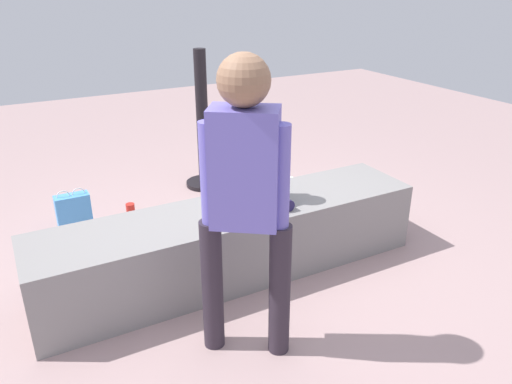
# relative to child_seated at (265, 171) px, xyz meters

# --- Properties ---
(ground_plane) EXTENTS (12.00, 12.00, 0.00)m
(ground_plane) POSITION_rel_child_seated_xyz_m (-0.24, -0.01, -0.70)
(ground_plane) COLOR #A98A89
(concrete_ledge) EXTENTS (2.59, 0.56, 0.48)m
(concrete_ledge) POSITION_rel_child_seated_xyz_m (-0.24, -0.01, -0.45)
(concrete_ledge) COLOR gray
(concrete_ledge) RESTS_ON ground_plane
(child_seated) EXTENTS (0.28, 0.32, 0.48)m
(child_seated) POSITION_rel_child_seated_xyz_m (0.00, 0.00, 0.00)
(child_seated) COLOR #231D4B
(child_seated) RESTS_ON concrete_ledge
(adult_standing) EXTENTS (0.40, 0.34, 1.57)m
(adult_standing) POSITION_rel_child_seated_xyz_m (-0.51, -0.70, 0.25)
(adult_standing) COLOR #2C242F
(adult_standing) RESTS_ON ground_plane
(cake_plate) EXTENTS (0.22, 0.22, 0.07)m
(cake_plate) POSITION_rel_child_seated_xyz_m (-0.30, -0.09, -0.19)
(cake_plate) COLOR white
(cake_plate) RESTS_ON concrete_ledge
(gift_bag) EXTENTS (0.26, 0.12, 0.37)m
(gift_bag) POSITION_rel_child_seated_xyz_m (-1.09, 1.10, -0.53)
(gift_bag) COLOR #4C99E0
(gift_bag) RESTS_ON ground_plane
(railing_post) EXTENTS (0.36, 0.36, 1.29)m
(railing_post) POSITION_rel_child_seated_xyz_m (0.19, 1.52, -0.20)
(railing_post) COLOR black
(railing_post) RESTS_ON ground_plane
(water_bottle_near_gift) EXTENTS (0.07, 0.07, 0.23)m
(water_bottle_near_gift) POSITION_rel_child_seated_xyz_m (0.08, 0.56, -0.59)
(water_bottle_near_gift) COLOR silver
(water_bottle_near_gift) RESTS_ON ground_plane
(water_bottle_far_side) EXTENTS (0.07, 0.07, 0.22)m
(water_bottle_far_side) POSITION_rel_child_seated_xyz_m (0.77, 1.25, -0.59)
(water_bottle_far_side) COLOR silver
(water_bottle_far_side) RESTS_ON ground_plane
(party_cup_red) EXTENTS (0.07, 0.07, 0.11)m
(party_cup_red) POSITION_rel_child_seated_xyz_m (-0.63, 1.20, -0.64)
(party_cup_red) COLOR red
(party_cup_red) RESTS_ON ground_plane
(cake_box_white) EXTENTS (0.39, 0.41, 0.13)m
(cake_box_white) POSITION_rel_child_seated_xyz_m (0.73, 0.95, -0.63)
(cake_box_white) COLOR white
(cake_box_white) RESTS_ON ground_plane
(handbag_black_leather) EXTENTS (0.32, 0.13, 0.33)m
(handbag_black_leather) POSITION_rel_child_seated_xyz_m (-0.24, 0.55, -0.58)
(handbag_black_leather) COLOR black
(handbag_black_leather) RESTS_ON ground_plane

